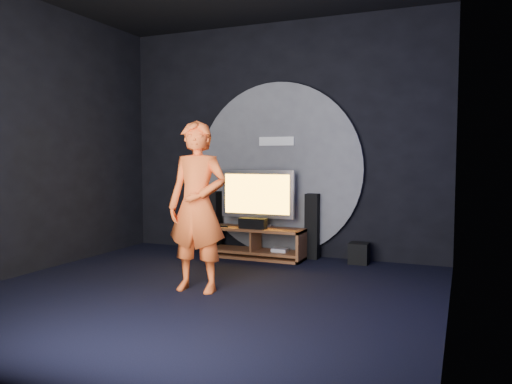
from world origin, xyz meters
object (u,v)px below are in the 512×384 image
tower_speaker_left (213,222)px  player (197,207)px  tv (257,196)px  tower_speaker_right (313,226)px  subwoofer (359,253)px  media_console (256,245)px

tower_speaker_left → player: bearing=-66.8°
tv → tower_speaker_right: size_ratio=1.20×
tv → subwoofer: tv is taller
media_console → tv: bearing=95.8°
tower_speaker_right → subwoofer: tower_speaker_right is taller
tv → tower_speaker_left: size_ratio=1.20×
subwoofer → tv: bearing=-174.9°
subwoofer → player: player is taller
tv → tower_speaker_right: tv is taller
tower_speaker_right → media_console: bearing=-158.8°
tv → player: (0.11, -1.98, 0.03)m
tower_speaker_left → tower_speaker_right: same height
tower_speaker_left → subwoofer: size_ratio=3.27×
player → media_console: bearing=89.5°
tower_speaker_left → tower_speaker_right: (1.56, 0.14, 0.00)m
media_console → subwoofer: bearing=7.7°
tv → player: bearing=-86.9°
tv → tower_speaker_right: (0.78, 0.23, -0.44)m
player → tower_speaker_right: bearing=69.5°
tower_speaker_left → subwoofer: tower_speaker_left is taller
tower_speaker_right → player: bearing=-107.0°
media_console → tower_speaker_left: bearing=168.3°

